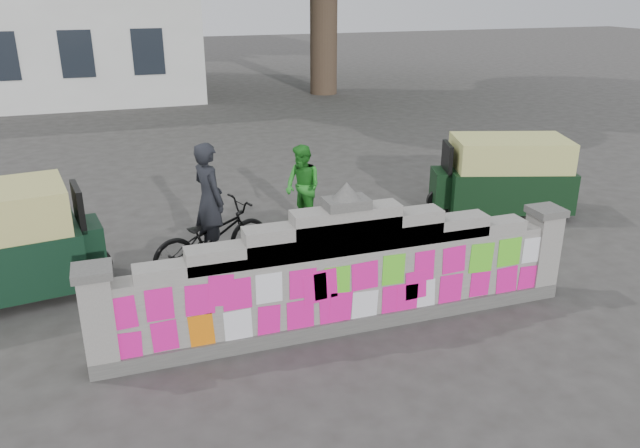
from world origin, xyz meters
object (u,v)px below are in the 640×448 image
object	(u,v)px
cyclist_rider	(210,215)
rickshaw_right	(504,175)
pedestrian	(303,187)
cyclist_bike	(212,237)

from	to	relation	value
cyclist_rider	rickshaw_right	bearing A→B (deg)	-102.70
pedestrian	rickshaw_right	size ratio (longest dim) A/B	0.55
cyclist_rider	cyclist_bike	bearing A→B (deg)	-0.00
cyclist_bike	pedestrian	xyz separation A→B (m)	(1.92, 1.33, 0.24)
pedestrian	rickshaw_right	world-z (taller)	pedestrian
cyclist_rider	pedestrian	size ratio (longest dim) A/B	1.18
cyclist_rider	pedestrian	distance (m)	2.35
rickshaw_right	cyclist_bike	bearing A→B (deg)	25.23
cyclist_rider	rickshaw_right	world-z (taller)	cyclist_rider
cyclist_rider	rickshaw_right	size ratio (longest dim) A/B	0.64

